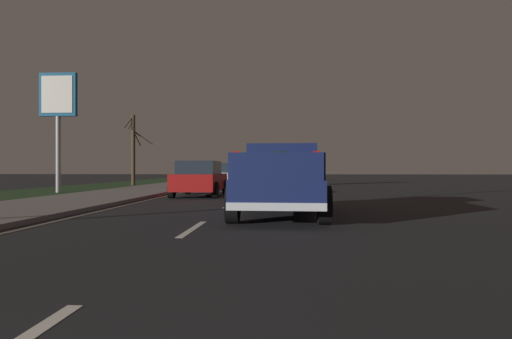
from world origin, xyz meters
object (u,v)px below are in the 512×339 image
(sedan_white, at_px, (224,176))
(bare_tree_far, at_px, (134,148))
(sedan_red, at_px, (200,178))
(sedan_black, at_px, (248,173))
(pickup_truck, at_px, (281,177))
(gas_price_sign, at_px, (58,104))

(sedan_white, xyz_separation_m, bare_tree_far, (5.52, 7.45, 1.94))
(sedan_red, xyz_separation_m, sedan_white, (7.23, -0.10, 0.00))
(sedan_black, distance_m, sedan_white, 15.13)
(sedan_white, bearing_deg, pickup_truck, -166.90)
(gas_price_sign, xyz_separation_m, bare_tree_far, (10.19, -0.41, -1.78))
(pickup_truck, relative_size, sedan_black, 1.24)
(sedan_red, relative_size, bare_tree_far, 0.86)
(pickup_truck, bearing_deg, sedan_black, 6.36)
(sedan_black, distance_m, bare_tree_far, 12.40)
(bare_tree_far, bearing_deg, sedan_black, -38.33)
(sedan_black, height_order, bare_tree_far, bare_tree_far)
(sedan_red, xyz_separation_m, bare_tree_far, (12.74, 7.34, 1.94))
(pickup_truck, bearing_deg, gas_price_sign, 47.47)
(sedan_red, distance_m, bare_tree_far, 14.83)
(sedan_black, height_order, sedan_white, same)
(sedan_black, bearing_deg, gas_price_sign, 157.98)
(sedan_red, distance_m, sedan_white, 7.23)
(sedan_red, relative_size, sedan_white, 1.00)
(sedan_red, distance_m, sedan_black, 22.35)
(gas_price_sign, bearing_deg, sedan_red, -108.18)
(gas_price_sign, bearing_deg, bare_tree_far, -2.32)
(sedan_red, relative_size, gas_price_sign, 0.73)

